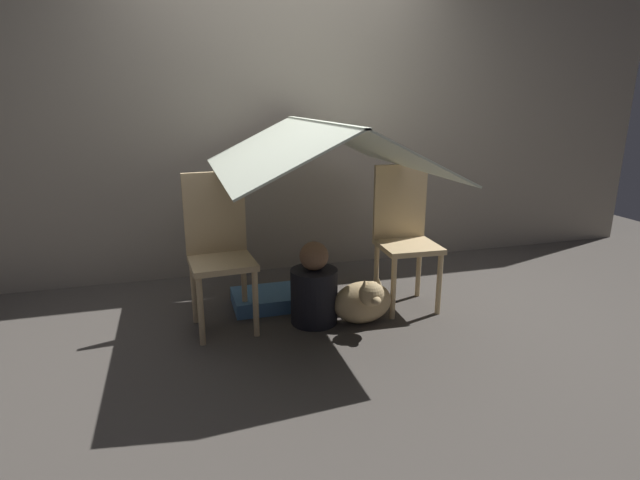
# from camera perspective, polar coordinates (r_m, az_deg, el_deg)

# --- Properties ---
(ground_plane) EXTENTS (8.80, 8.80, 0.00)m
(ground_plane) POSITION_cam_1_polar(r_m,az_deg,el_deg) (3.31, 0.39, -9.34)
(ground_plane) COLOR #47423D
(wall_back) EXTENTS (7.00, 0.05, 2.50)m
(wall_back) POSITION_cam_1_polar(r_m,az_deg,el_deg) (4.12, -4.34, 13.62)
(wall_back) COLOR gray
(wall_back) RESTS_ON ground_plane
(chair_left) EXTENTS (0.41, 0.41, 0.98)m
(chair_left) POSITION_cam_1_polar(r_m,az_deg,el_deg) (3.16, -11.46, -0.69)
(chair_left) COLOR #D1B27F
(chair_left) RESTS_ON ground_plane
(chair_right) EXTENTS (0.40, 0.40, 0.98)m
(chair_right) POSITION_cam_1_polar(r_m,az_deg,el_deg) (3.49, 9.62, 0.96)
(chair_right) COLOR #D1B27F
(chair_right) RESTS_ON ground_plane
(sheet_canopy) EXTENTS (1.26, 1.56, 0.31)m
(sheet_canopy) POSITION_cam_1_polar(r_m,az_deg,el_deg) (3.08, -0.00, 10.67)
(sheet_canopy) COLOR silver
(person_front) EXTENTS (0.30, 0.30, 0.54)m
(person_front) POSITION_cam_1_polar(r_m,az_deg,el_deg) (3.22, -0.68, -5.71)
(person_front) COLOR black
(person_front) RESTS_ON ground_plane
(dog) EXTENTS (0.39, 0.36, 0.35)m
(dog) POSITION_cam_1_polar(r_m,az_deg,el_deg) (3.23, 5.04, -6.95)
(dog) COLOR tan
(dog) RESTS_ON ground_plane
(floor_cushion) EXTENTS (0.46, 0.37, 0.10)m
(floor_cushion) POSITION_cam_1_polar(r_m,az_deg,el_deg) (3.55, -6.14, -6.75)
(floor_cushion) COLOR #4C7FB2
(floor_cushion) RESTS_ON ground_plane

